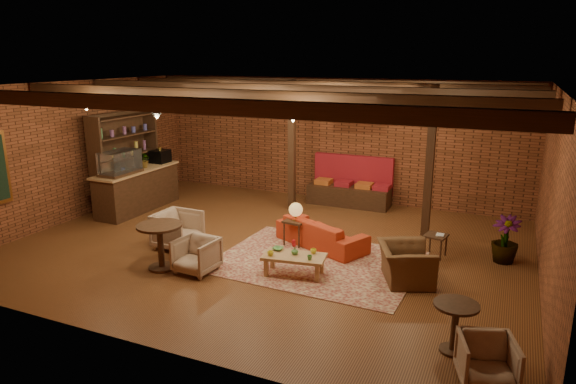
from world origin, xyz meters
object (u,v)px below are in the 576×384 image
at_px(armchair_right, 406,258).
at_px(side_table_lamp, 296,213).
at_px(armchair_b, 196,254).
at_px(armchair_far, 487,359).
at_px(round_table_left, 160,239).
at_px(coffee_table, 294,257).
at_px(sofa, 322,233).
at_px(side_table_book, 436,236).
at_px(plant_tall, 511,193).
at_px(round_table_right, 455,320).
at_px(armchair_a, 178,228).

bearing_deg(armchair_right, side_table_lamp, 46.44).
xyz_separation_m(armchair_b, armchair_far, (4.94, -1.37, -0.02)).
relative_size(round_table_left, armchair_right, 0.85).
height_order(coffee_table, round_table_left, round_table_left).
distance_m(sofa, round_table_left, 3.20).
xyz_separation_m(sofa, side_table_book, (2.19, 0.38, 0.12)).
relative_size(side_table_lamp, round_table_left, 1.06).
xyz_separation_m(side_table_book, plant_tall, (1.22, 0.23, 0.94)).
xyz_separation_m(round_table_right, armchair_far, (0.43, -0.56, -0.13)).
bearing_deg(plant_tall, armchair_far, -90.89).
relative_size(armchair_right, side_table_book, 2.15).
bearing_deg(coffee_table, armchair_b, -160.88).
bearing_deg(armchair_b, side_table_book, 37.69).
bearing_deg(armchair_far, plant_tall, 72.35).
bearing_deg(side_table_book, armchair_a, -161.44).
height_order(coffee_table, armchair_a, armchair_a).
relative_size(sofa, side_table_book, 4.28).
xyz_separation_m(side_table_lamp, round_table_left, (-1.74, -2.12, -0.11)).
xyz_separation_m(coffee_table, round_table_right, (2.86, -1.38, 0.12)).
relative_size(armchair_a, armchair_b, 1.18).
xyz_separation_m(side_table_lamp, side_table_book, (2.71, 0.50, -0.27)).
distance_m(armchair_b, plant_tall, 5.78).
bearing_deg(plant_tall, side_table_lamp, -169.42).
bearing_deg(armchair_right, armchair_far, -173.31).
bearing_deg(round_table_right, armchair_right, 117.99).
xyz_separation_m(round_table_right, plant_tall, (0.50, 3.52, 0.89)).
xyz_separation_m(side_table_lamp, armchair_a, (-2.10, -1.11, -0.27)).
bearing_deg(armchair_b, round_table_left, -163.90).
relative_size(armchair_right, armchair_far, 1.52).
bearing_deg(side_table_lamp, armchair_a, -152.11).
distance_m(coffee_table, armchair_b, 1.74).
bearing_deg(round_table_right, coffee_table, 154.27).
height_order(armchair_a, armchair_right, armchair_right).
xyz_separation_m(sofa, round_table_left, (-2.26, -2.24, 0.28)).
height_order(coffee_table, armchair_far, armchair_far).
bearing_deg(armchair_right, armchair_a, 69.37).
bearing_deg(armchair_a, plant_tall, -71.54).
relative_size(armchair_b, armchair_far, 1.07).
height_order(round_table_left, plant_tall, plant_tall).
distance_m(coffee_table, round_table_left, 2.42).
height_order(side_table_lamp, armchair_b, side_table_lamp).
relative_size(side_table_book, armchair_far, 0.71).
bearing_deg(plant_tall, armchair_b, -151.52).
xyz_separation_m(sofa, armchair_far, (3.34, -3.48, 0.04)).
bearing_deg(armchair_b, plant_tall, 32.91).
height_order(sofa, armchair_a, armchair_a).
bearing_deg(plant_tall, round_table_left, -153.29).
height_order(round_table_right, armchair_far, round_table_right).
distance_m(armchair_right, side_table_book, 1.40).
relative_size(side_table_book, round_table_right, 0.67).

